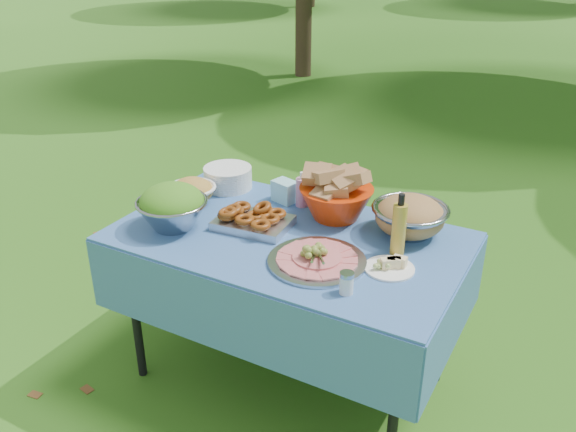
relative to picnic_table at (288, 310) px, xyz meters
The scene contains 14 objects.
ground 0.38m from the picnic_table, ahead, with size 80.00×80.00×0.00m, color #153A0A.
picnic_table is the anchor object (origin of this frame).
salad_bowl 0.69m from the picnic_table, 159.98° to the right, with size 0.30×0.30×0.20m, color #9A9DA2, non-canonical shape.
pasta_bowl_white 0.71m from the picnic_table, behind, with size 0.22×0.22×0.12m, color white, non-canonical shape.
plate_stack 0.73m from the picnic_table, 149.29° to the left, with size 0.24×0.24×0.11m, color white.
wipes_box 0.55m from the picnic_table, 121.60° to the left, with size 0.11×0.08×0.10m, color #9BE4F0.
sanitizer_bottle 0.55m from the picnic_table, 106.95° to the left, with size 0.06×0.06×0.17m, color pink.
bread_bowl 0.56m from the picnic_table, 68.56° to the left, with size 0.33×0.33×0.22m, color red, non-canonical shape.
pasta_bowl_steel 0.69m from the picnic_table, 30.82° to the left, with size 0.32×0.32×0.17m, color #9A9DA2, non-canonical shape.
fried_tray 0.45m from the picnic_table, behind, with size 0.32×0.22×0.07m, color #BAB9BE.
charcuterie_platter 0.49m from the picnic_table, 34.84° to the right, with size 0.39×0.39×0.09m, color #ADB2B5.
oil_bottle 0.69m from the picnic_table, ahead, with size 0.06×0.06×0.26m, color gold.
cheese_plate 0.62m from the picnic_table, ahead, with size 0.19×0.19×0.05m, color white.
shaker 0.64m from the picnic_table, 35.96° to the right, with size 0.05×0.05×0.08m, color silver.
Camera 1 is at (1.10, -1.99, 1.97)m, focal length 38.00 mm.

